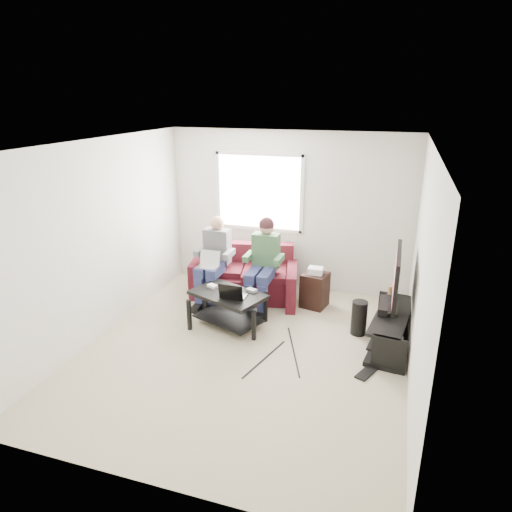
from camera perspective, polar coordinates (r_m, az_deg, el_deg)
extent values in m
plane|color=#BEB394|center=(5.98, -1.47, -11.80)|extent=(4.50, 4.50, 0.00)
plane|color=white|center=(5.13, -1.72, 13.82)|extent=(4.50, 4.50, 0.00)
plane|color=silver|center=(7.49, 4.08, 5.51)|extent=(4.50, 0.00, 4.50)
plane|color=silver|center=(3.57, -13.73, -11.57)|extent=(4.50, 0.00, 4.50)
plane|color=silver|center=(6.34, -18.95, 1.84)|extent=(0.00, 4.50, 4.50)
plane|color=silver|center=(5.16, 19.91, -2.23)|extent=(0.00, 4.50, 4.50)
cube|color=white|center=(7.55, 0.39, 7.99)|extent=(1.40, 0.01, 1.20)
cube|color=silver|center=(7.54, 0.37, 7.98)|extent=(1.48, 0.04, 1.28)
cube|color=#4E131C|center=(7.39, -1.56, -3.63)|extent=(1.56, 1.05, 0.41)
cube|color=#4E131C|center=(7.54, -0.75, 0.19)|extent=(1.45, 0.49, 0.41)
cube|color=#4E131C|center=(7.64, -7.20, -2.30)|extent=(0.33, 0.88, 0.58)
cube|color=#4E131C|center=(7.16, 4.46, -3.74)|extent=(0.33, 0.88, 0.58)
cube|color=#4E131C|center=(7.40, -4.24, -1.55)|extent=(0.80, 0.77, 0.10)
cube|color=#4E131C|center=(7.18, 1.07, -2.18)|extent=(0.80, 0.77, 0.10)
cube|color=navy|center=(7.07, -6.53, -1.62)|extent=(0.16, 0.45, 0.14)
cube|color=navy|center=(6.99, -5.03, -1.81)|extent=(0.16, 0.45, 0.14)
cube|color=navy|center=(7.03, -7.04, -4.59)|extent=(0.13, 0.13, 0.51)
cube|color=navy|center=(6.96, -5.54, -4.81)|extent=(0.13, 0.13, 0.51)
cube|color=slate|center=(7.21, -4.85, 1.25)|extent=(0.40, 0.22, 0.55)
sphere|color=tan|center=(7.13, -4.88, 4.12)|extent=(0.22, 0.22, 0.22)
cube|color=navy|center=(6.79, -0.35, -2.37)|extent=(0.16, 0.45, 0.14)
cube|color=navy|center=(6.74, 1.27, -2.56)|extent=(0.16, 0.45, 0.14)
cube|color=navy|center=(6.76, -0.83, -5.47)|extent=(0.13, 0.13, 0.51)
cube|color=navy|center=(6.71, 0.80, -5.68)|extent=(0.13, 0.13, 0.51)
cube|color=#494B4B|center=(6.96, 1.26, 0.63)|extent=(0.40, 0.22, 0.55)
sphere|color=tan|center=(6.87, 1.33, 3.60)|extent=(0.22, 0.22, 0.22)
sphere|color=#341A1D|center=(6.86, 1.33, 3.92)|extent=(0.23, 0.23, 0.23)
cube|color=black|center=(6.39, -3.55, -4.85)|extent=(1.16, 0.93, 0.05)
cube|color=black|center=(6.55, -3.48, -7.77)|extent=(1.05, 0.83, 0.02)
cube|color=black|center=(6.44, -8.34, -7.29)|extent=(0.05, 0.05, 0.45)
cube|color=black|center=(6.12, -0.27, -8.58)|extent=(0.05, 0.05, 0.45)
cube|color=black|center=(6.89, -6.36, -5.34)|extent=(0.05, 0.05, 0.45)
cube|color=black|center=(6.59, 1.22, -6.41)|extent=(0.05, 0.05, 0.45)
cube|color=silver|center=(6.57, -5.47, -3.77)|extent=(0.16, 0.14, 0.04)
cube|color=black|center=(6.56, -3.81, -3.77)|extent=(0.16, 0.12, 0.04)
cube|color=gray|center=(6.41, -0.56, -4.30)|extent=(0.16, 0.14, 0.04)
cube|color=black|center=(6.18, 16.70, -7.07)|extent=(0.59, 1.39, 0.04)
cube|color=black|center=(6.27, 16.52, -8.75)|extent=(0.54, 1.32, 0.03)
cube|color=black|center=(6.36, 16.35, -10.29)|extent=(0.59, 1.39, 0.06)
cube|color=black|center=(5.70, 16.29, -11.76)|extent=(0.41, 0.10, 0.45)
cube|color=black|center=(6.86, 16.71, -6.24)|extent=(0.41, 0.10, 0.45)
cube|color=black|center=(6.25, 16.76, -6.35)|extent=(0.12, 0.40, 0.04)
cube|color=black|center=(6.22, 16.84, -5.69)|extent=(0.06, 0.06, 0.12)
cube|color=black|center=(6.07, 17.19, -2.39)|extent=(0.05, 1.10, 0.65)
cube|color=#DD346C|center=(6.07, 16.91, -2.36)|extent=(0.01, 1.01, 0.58)
cube|color=black|center=(6.24, 15.69, -5.99)|extent=(0.12, 0.50, 0.10)
cylinder|color=#9B7342|center=(6.72, 16.51, -4.09)|extent=(0.08, 0.08, 0.12)
cube|color=silver|center=(5.90, 16.42, -10.15)|extent=(0.30, 0.22, 0.06)
cube|color=gray|center=(6.52, 16.66, -7.11)|extent=(0.34, 0.26, 0.08)
cube|color=black|center=(6.20, 16.55, -8.55)|extent=(0.38, 0.30, 0.07)
cylinder|color=black|center=(6.42, 12.75, -7.55)|extent=(0.21, 0.21, 0.48)
cube|color=black|center=(5.73, 13.79, -13.87)|extent=(0.29, 0.42, 0.02)
cube|color=black|center=(7.09, 7.35, -4.24)|extent=(0.36, 0.36, 0.54)
cube|color=silver|center=(6.97, 7.46, -1.83)|extent=(0.22, 0.18, 0.10)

